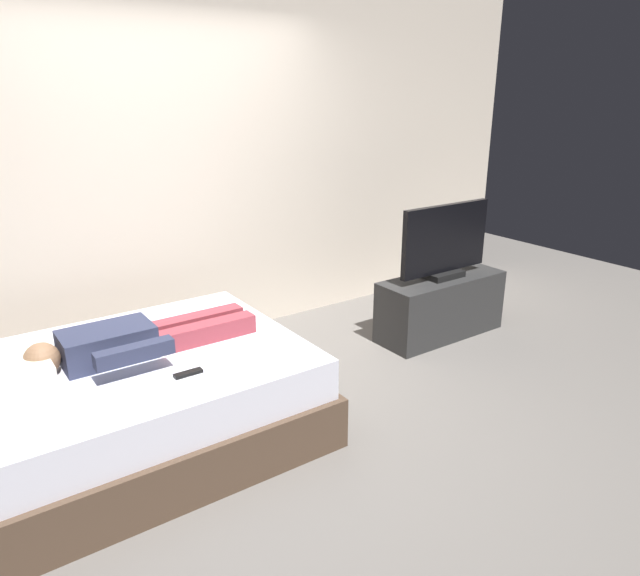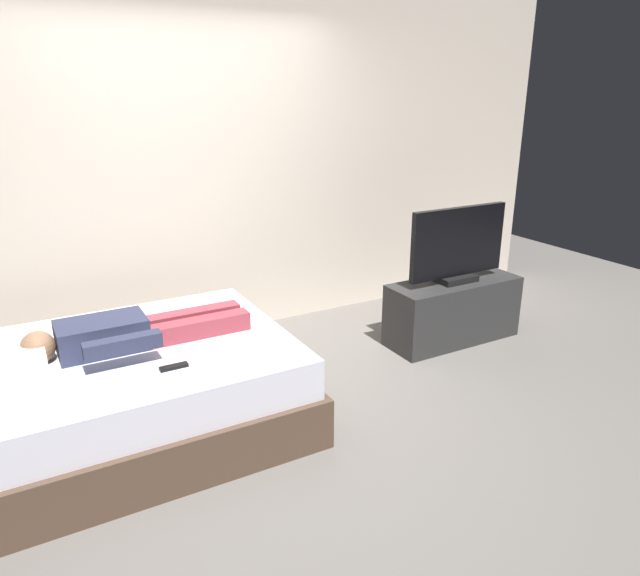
% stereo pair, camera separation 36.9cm
% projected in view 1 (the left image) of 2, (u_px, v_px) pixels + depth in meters
% --- Properties ---
extents(ground_plane, '(10.00, 10.00, 0.00)m').
position_uv_depth(ground_plane, '(267.00, 419.00, 3.61)').
color(ground_plane, slate).
extents(back_wall, '(6.40, 0.10, 2.80)m').
position_uv_depth(back_wall, '(212.00, 162.00, 4.49)').
color(back_wall, beige).
rests_on(back_wall, ground).
extents(bed, '(1.92, 1.46, 0.54)m').
position_uv_depth(bed, '(135.00, 401.00, 3.30)').
color(bed, brown).
rests_on(bed, ground).
extents(person, '(1.26, 0.46, 0.18)m').
position_uv_depth(person, '(132.00, 341.00, 3.21)').
color(person, '#2D334C').
rests_on(person, bed).
extents(remote, '(0.15, 0.04, 0.02)m').
position_uv_depth(remote, '(188.00, 373.00, 3.01)').
color(remote, black).
rests_on(remote, bed).
extents(tv_stand, '(1.10, 0.40, 0.50)m').
position_uv_depth(tv_stand, '(440.00, 306.00, 4.77)').
color(tv_stand, '#2D2D2D').
rests_on(tv_stand, ground).
extents(tv, '(0.88, 0.20, 0.59)m').
position_uv_depth(tv, '(445.00, 243.00, 4.60)').
color(tv, black).
rests_on(tv, tv_stand).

